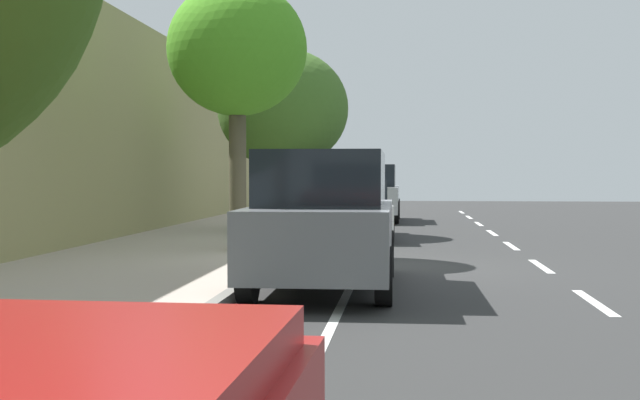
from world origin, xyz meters
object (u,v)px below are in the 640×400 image
object	(u,v)px
parked_suv_grey_mid	(325,219)
cyclist_with_backpack	(306,202)
parked_suv_silver_nearest	(371,192)
street_tree_mid_block	(237,51)
parked_sedan_white_second	(356,209)
street_tree_near_cyclist	(283,109)
fire_hydrant	(275,227)
bicycle_at_curb	(314,239)

from	to	relation	value
parked_suv_grey_mid	cyclist_with_backpack	xyz separation A→B (m)	(0.88, -4.90, 0.06)
parked_suv_silver_nearest	street_tree_mid_block	xyz separation A→B (m)	(2.14, 12.85, 3.08)
parked_sedan_white_second	street_tree_near_cyclist	size ratio (longest dim) A/B	0.91
street_tree_mid_block	fire_hydrant	xyz separation A→B (m)	(-0.62, -0.78, -3.53)
parked_suv_grey_mid	parked_suv_silver_nearest	bearing A→B (deg)	-89.91
parked_sedan_white_second	street_tree_near_cyclist	bearing A→B (deg)	-26.07
bicycle_at_curb	street_tree_mid_block	xyz separation A→B (m)	(1.51, 0.17, 3.74)
parked_suv_grey_mid	street_tree_near_cyclist	distance (m)	10.90
cyclist_with_backpack	street_tree_mid_block	distance (m)	3.34
street_tree_near_cyclist	fire_hydrant	distance (m)	6.10
street_tree_mid_block	parked_suv_silver_nearest	bearing A→B (deg)	-99.47
parked_suv_silver_nearest	parked_sedan_white_second	xyz separation A→B (m)	(0.10, 7.72, -0.27)
bicycle_at_curb	street_tree_near_cyclist	size ratio (longest dim) A/B	0.35
cyclist_with_backpack	parked_suv_silver_nearest	bearing A→B (deg)	-93.99
parked_sedan_white_second	cyclist_with_backpack	distance (m)	4.58
parked_sedan_white_second	parked_suv_grey_mid	world-z (taller)	parked_suv_grey_mid
street_tree_mid_block	fire_hydrant	size ratio (longest dim) A/B	6.35
parked_suv_grey_mid	bicycle_at_curb	bearing A→B (deg)	-81.58
parked_suv_grey_mid	bicycle_at_curb	world-z (taller)	parked_suv_grey_mid
bicycle_at_curb	fire_hydrant	bearing A→B (deg)	-34.51
parked_sedan_white_second	street_tree_near_cyclist	world-z (taller)	street_tree_near_cyclist
parked_suv_silver_nearest	parked_suv_grey_mid	xyz separation A→B (m)	(-0.03, 17.12, 0.00)
parked_suv_silver_nearest	cyclist_with_backpack	xyz separation A→B (m)	(0.85, 12.22, 0.06)
parked_sedan_white_second	street_tree_mid_block	size ratio (longest dim) A/B	0.85
parked_sedan_white_second	cyclist_with_backpack	bearing A→B (deg)	80.48
parked_suv_silver_nearest	bicycle_at_curb	size ratio (longest dim) A/B	2.74
street_tree_mid_block	cyclist_with_backpack	bearing A→B (deg)	-154.00
parked_suv_silver_nearest	bicycle_at_curb	world-z (taller)	parked_suv_silver_nearest
fire_hydrant	street_tree_mid_block	bearing A→B (deg)	51.71
parked_suv_grey_mid	bicycle_at_curb	distance (m)	4.54
parked_suv_silver_nearest	cyclist_with_backpack	distance (m)	12.25
parked_suv_silver_nearest	street_tree_near_cyclist	bearing A→B (deg)	72.30
fire_hydrant	street_tree_near_cyclist	bearing A→B (deg)	-83.41
cyclist_with_backpack	street_tree_mid_block	bearing A→B (deg)	26.00
parked_suv_grey_mid	fire_hydrant	distance (m)	5.31
bicycle_at_curb	fire_hydrant	xyz separation A→B (m)	(0.89, -0.61, 0.21)
parked_sedan_white_second	street_tree_mid_block	bearing A→B (deg)	68.26
parked_suv_grey_mid	bicycle_at_curb	size ratio (longest dim) A/B	2.75
parked_suv_silver_nearest	street_tree_mid_block	distance (m)	13.39
bicycle_at_curb	cyclist_with_backpack	bearing A→B (deg)	-64.39
parked_sedan_white_second	parked_suv_silver_nearest	bearing A→B (deg)	-90.71
bicycle_at_curb	cyclist_with_backpack	world-z (taller)	cyclist_with_backpack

